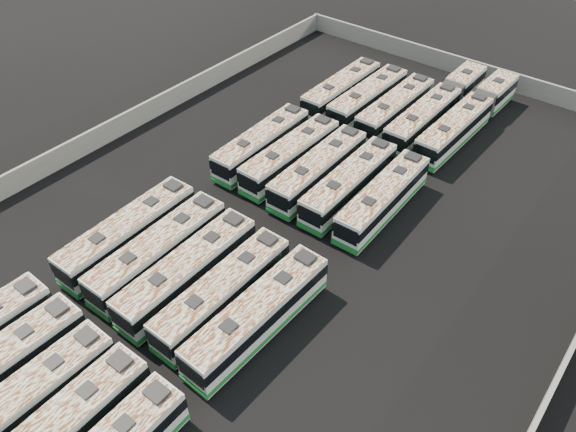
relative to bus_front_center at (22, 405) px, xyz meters
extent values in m
plane|color=black|center=(1.61, 21.12, -1.69)|extent=(140.00, 140.00, 0.00)
cube|color=slate|center=(1.61, 57.42, -0.59)|extent=(45.20, 0.30, 2.20)
cube|color=slate|center=(23.91, 21.12, -0.59)|extent=(0.30, 73.20, 2.20)
cube|color=slate|center=(-20.69, 21.12, -0.59)|extent=(0.30, 73.20, 2.20)
cube|color=black|center=(-6.64, 4.88, 1.49)|extent=(1.28, 1.09, 0.25)
cylinder|color=black|center=(-7.70, 3.73, -1.21)|extent=(0.29, 0.98, 0.97)
cylinder|color=black|center=(-5.62, 3.69, -1.21)|extent=(0.29, 0.98, 0.97)
cube|color=black|center=(-3.31, 2.70, 1.50)|extent=(0.96, 0.96, 0.14)
cube|color=black|center=(-3.27, 5.07, 1.55)|extent=(1.31, 1.11, 0.26)
cylinder|color=black|center=(-4.35, 3.91, -1.20)|extent=(0.30, 0.99, 0.99)
cylinder|color=black|center=(-2.23, 3.86, -1.20)|extent=(0.30, 0.99, 0.99)
cube|color=beige|center=(0.00, 0.00, -0.02)|extent=(2.55, 11.68, 2.67)
cube|color=#197630|center=(0.00, 0.00, -0.99)|extent=(2.60, 11.73, 0.41)
cube|color=black|center=(0.00, 0.00, 0.42)|extent=(2.61, 11.74, 0.89)
cube|color=beige|center=(0.00, 0.00, 1.35)|extent=(2.50, 11.45, 0.07)
cube|color=black|center=(0.03, 2.56, 1.44)|extent=(0.93, 0.93, 0.14)
cube|color=black|center=(0.05, 4.89, 1.49)|extent=(1.27, 1.08, 0.25)
cylinder|color=black|center=(-1.00, 3.74, -1.21)|extent=(0.28, 0.97, 0.97)
cylinder|color=black|center=(1.08, 3.72, -1.21)|extent=(0.28, 0.97, 0.97)
cube|color=beige|center=(3.24, -0.01, 1.42)|extent=(2.67, 11.74, 0.07)
cube|color=black|center=(3.19, 2.61, 1.52)|extent=(0.96, 0.96, 0.14)
cube|color=black|center=(3.14, 5.00, 1.57)|extent=(1.31, 1.12, 0.26)
cylinder|color=black|center=(2.10, 3.78, -1.20)|extent=(0.30, 1.00, 0.99)
cylinder|color=black|center=(4.23, 3.83, -1.20)|extent=(0.30, 1.00, 0.99)
cube|color=black|center=(6.44, 2.60, 1.48)|extent=(0.95, 0.95, 0.14)
cube|color=black|center=(6.42, 4.96, 1.53)|extent=(1.29, 1.10, 0.26)
cylinder|color=black|center=(5.38, 3.77, -1.20)|extent=(0.29, 0.99, 0.98)
cube|color=beige|center=(-6.70, 13.42, 0.04)|extent=(2.81, 12.15, 2.77)
cube|color=#197630|center=(-6.70, 13.42, -0.97)|extent=(2.86, 12.20, 0.42)
cube|color=black|center=(-6.70, 13.42, 0.50)|extent=(2.87, 12.21, 0.93)
cube|color=black|center=(-6.55, 7.36, 0.37)|extent=(2.22, 0.11, 1.46)
cube|color=#197630|center=(-6.55, 7.36, -1.17)|extent=(2.52, 0.16, 0.28)
cube|color=beige|center=(-6.70, 13.42, 1.46)|extent=(2.75, 11.91, 0.07)
cube|color=black|center=(-6.63, 10.76, 1.56)|extent=(0.98, 0.98, 0.14)
cube|color=black|center=(-6.76, 16.08, 1.56)|extent=(0.98, 0.98, 0.14)
cube|color=black|center=(-6.82, 18.50, 1.61)|extent=(1.34, 1.14, 0.26)
cylinder|color=black|center=(-7.68, 9.53, -1.19)|extent=(0.31, 1.01, 1.01)
cylinder|color=black|center=(-5.53, 9.58, -1.19)|extent=(0.31, 1.01, 1.01)
cylinder|color=black|center=(-7.87, 17.27, -1.19)|extent=(0.31, 1.01, 1.01)
cylinder|color=black|center=(-5.71, 17.32, -1.19)|extent=(0.31, 1.01, 1.01)
cube|color=beige|center=(-3.32, 13.52, 0.05)|extent=(2.80, 12.15, 2.77)
cube|color=#197630|center=(-3.32, 13.52, -0.97)|extent=(2.85, 12.21, 0.42)
cube|color=black|center=(-3.32, 13.52, 0.50)|extent=(2.86, 12.22, 0.93)
cube|color=black|center=(-3.18, 7.45, 0.37)|extent=(2.22, 0.11, 1.46)
cube|color=#197630|center=(-3.18, 7.45, -1.17)|extent=(2.52, 0.16, 0.28)
cube|color=beige|center=(-3.32, 13.52, 1.46)|extent=(2.74, 11.91, 0.07)
cube|color=black|center=(-3.26, 10.86, 1.56)|extent=(0.98, 0.98, 0.14)
cube|color=black|center=(-3.38, 16.18, 1.56)|extent=(0.98, 0.98, 0.14)
cube|color=black|center=(-3.43, 18.60, 1.61)|extent=(1.34, 1.14, 0.26)
cylinder|color=black|center=(-4.31, 9.62, -1.19)|extent=(0.31, 1.01, 1.01)
cylinder|color=black|center=(-2.15, 9.67, -1.19)|extent=(0.31, 1.01, 1.01)
cylinder|color=black|center=(-4.48, 17.37, -1.19)|extent=(0.31, 1.01, 1.01)
cylinder|color=black|center=(-2.33, 17.42, -1.19)|extent=(0.31, 1.01, 1.01)
cube|color=beige|center=(-0.09, 13.43, 0.05)|extent=(2.67, 12.13, 2.77)
cube|color=#197630|center=(-0.09, 13.43, -0.97)|extent=(2.72, 12.18, 0.42)
cube|color=black|center=(-0.09, 13.43, 0.50)|extent=(2.73, 12.19, 0.93)
cube|color=black|center=(-0.02, 7.36, 0.37)|extent=(2.22, 0.09, 1.46)
cube|color=#197630|center=(-0.02, 7.36, -1.17)|extent=(2.52, 0.13, 0.28)
cube|color=beige|center=(-0.09, 13.43, 1.46)|extent=(2.61, 11.89, 0.07)
cube|color=black|center=(-0.06, 10.77, 1.56)|extent=(0.97, 0.97, 0.14)
cube|color=black|center=(-0.12, 16.10, 1.56)|extent=(0.97, 0.97, 0.14)
cube|color=black|center=(-0.15, 18.52, 1.61)|extent=(1.32, 1.12, 0.26)
cylinder|color=black|center=(-1.13, 9.55, -1.19)|extent=(0.29, 1.01, 1.01)
cylinder|color=black|center=(1.03, 9.57, -1.19)|extent=(0.29, 1.01, 1.01)
cylinder|color=black|center=(-1.22, 17.29, -1.19)|extent=(0.29, 1.01, 1.01)
cylinder|color=black|center=(0.94, 17.32, -1.19)|extent=(0.29, 1.01, 1.01)
cube|color=beige|center=(3.24, 13.58, 0.00)|extent=(2.48, 11.76, 2.69)
cube|color=#197630|center=(3.24, 13.58, -0.99)|extent=(2.54, 11.81, 0.41)
cube|color=black|center=(3.24, 13.58, 0.44)|extent=(2.55, 11.82, 0.90)
cube|color=black|center=(3.26, 7.69, 0.31)|extent=(2.16, 0.07, 1.42)
cube|color=#197630|center=(3.26, 7.69, -1.18)|extent=(2.45, 0.11, 0.27)
cube|color=beige|center=(3.24, 13.58, 1.37)|extent=(2.44, 11.53, 0.07)
cube|color=black|center=(3.25, 11.00, 1.47)|extent=(0.93, 0.93, 0.14)
cube|color=black|center=(3.23, 16.17, 1.47)|extent=(0.93, 0.93, 0.14)
cube|color=black|center=(3.23, 18.52, 1.52)|extent=(1.28, 1.08, 0.25)
cylinder|color=black|center=(2.20, 9.82, -1.20)|extent=(0.28, 0.98, 0.98)
cylinder|color=black|center=(4.30, 9.82, -1.20)|extent=(0.28, 0.98, 0.98)
cylinder|color=black|center=(2.18, 17.34, -1.20)|extent=(0.28, 0.98, 0.98)
cylinder|color=black|center=(4.28, 17.35, -1.20)|extent=(0.28, 0.98, 0.98)
cube|color=beige|center=(6.49, 13.55, 0.05)|extent=(2.80, 12.17, 2.78)
cube|color=#197630|center=(6.49, 13.55, -0.97)|extent=(2.85, 12.22, 0.42)
cube|color=black|center=(6.49, 13.55, 0.51)|extent=(2.86, 12.23, 0.93)
cube|color=black|center=(6.36, 7.47, 0.38)|extent=(2.22, 0.11, 1.46)
cube|color=#197630|center=(6.36, 7.47, -1.17)|extent=(2.53, 0.16, 0.28)
cube|color=beige|center=(6.49, 13.55, 1.47)|extent=(2.74, 11.93, 0.07)
cube|color=black|center=(6.43, 10.88, 1.57)|extent=(0.98, 0.98, 0.14)
cube|color=black|center=(6.55, 16.21, 1.57)|extent=(0.98, 0.98, 0.14)
cube|color=black|center=(6.61, 18.64, 1.62)|extent=(1.34, 1.14, 0.26)
cylinder|color=black|center=(5.33, 9.69, -1.19)|extent=(0.31, 1.02, 1.01)
cylinder|color=black|center=(7.49, 9.65, -1.19)|extent=(0.31, 1.02, 1.01)
cylinder|color=black|center=(5.50, 17.45, -1.19)|extent=(0.31, 1.02, 1.01)
cylinder|color=black|center=(7.66, 17.40, -1.19)|extent=(0.31, 1.02, 1.01)
cube|color=beige|center=(-6.68, 29.42, -0.02)|extent=(2.68, 11.71, 2.67)
cube|color=#197630|center=(-6.68, 29.42, -0.99)|extent=(2.73, 11.76, 0.41)
cube|color=black|center=(-6.68, 29.42, 0.42)|extent=(2.74, 11.77, 0.89)
cube|color=black|center=(-6.55, 23.57, 0.30)|extent=(2.14, 0.11, 1.41)
cube|color=#197630|center=(-6.55, 23.57, -1.19)|extent=(2.43, 0.15, 0.27)
cube|color=beige|center=(-6.68, 29.42, 1.35)|extent=(2.63, 11.47, 0.07)
cube|color=black|center=(-6.62, 26.86, 1.44)|extent=(0.94, 0.94, 0.14)
cube|color=black|center=(-6.73, 31.98, 1.44)|extent=(0.94, 0.94, 0.14)
cube|color=black|center=(-6.78, 34.32, 1.49)|extent=(1.29, 1.10, 0.25)
cylinder|color=black|center=(-7.64, 25.67, -1.21)|extent=(0.29, 0.98, 0.97)
cylinder|color=black|center=(-5.56, 25.71, -1.21)|extent=(0.29, 0.98, 0.97)
cylinder|color=black|center=(-7.80, 33.13, -1.21)|extent=(0.29, 0.98, 0.97)
cylinder|color=black|center=(-5.72, 33.17, -1.21)|extent=(0.29, 0.98, 0.97)
cube|color=beige|center=(-3.31, 29.57, -0.01)|extent=(2.55, 11.77, 2.69)
cube|color=#197630|center=(-3.31, 29.57, -0.99)|extent=(2.60, 11.82, 0.41)
cube|color=black|center=(-3.31, 29.57, 0.44)|extent=(2.61, 11.83, 0.90)
cube|color=black|center=(-3.36, 23.68, 0.31)|extent=(2.15, 0.08, 1.42)
cube|color=#197630|center=(-3.36, 23.68, -1.18)|extent=(2.45, 0.12, 0.27)
cube|color=beige|center=(-3.31, 29.57, 1.37)|extent=(2.50, 11.53, 0.07)
cube|color=black|center=(-3.33, 26.99, 1.47)|extent=(0.94, 0.94, 0.14)
cube|color=black|center=(-3.29, 32.16, 1.47)|extent=(0.94, 0.94, 0.14)
cube|color=black|center=(-3.27, 34.50, 1.52)|extent=(1.28, 1.09, 0.25)
cylinder|color=black|center=(-4.39, 25.82, -1.20)|extent=(0.28, 0.98, 0.98)
cylinder|color=black|center=(-2.30, 25.80, -1.20)|extent=(0.28, 0.98, 0.98)
cylinder|color=black|center=(-4.33, 33.34, -1.20)|extent=(0.28, 0.98, 0.98)
cylinder|color=black|center=(-2.23, 33.32, -1.20)|extent=(0.28, 0.98, 0.98)
cube|color=beige|center=(0.00, 29.39, 0.01)|extent=(2.69, 11.92, 2.72)
cube|color=#197630|center=(0.00, 29.39, -0.98)|extent=(2.74, 11.97, 0.42)
cube|color=black|center=(0.00, 29.39, 0.46)|extent=(2.75, 11.98, 0.91)
cube|color=black|center=(0.11, 23.44, 0.34)|extent=(2.18, 0.10, 1.44)
cube|color=#197630|center=(0.11, 23.44, -1.18)|extent=(2.48, 0.14, 0.28)
cube|color=beige|center=(0.00, 29.39, 1.40)|extent=(2.63, 11.68, 0.07)
cube|color=black|center=(0.05, 26.78, 1.50)|extent=(0.96, 0.96, 0.14)
cube|color=black|center=(-0.05, 32.01, 1.50)|extent=(0.96, 0.96, 0.14)
cube|color=black|center=(-0.09, 34.38, 1.55)|extent=(1.31, 1.11, 0.26)
cylinder|color=black|center=(-0.99, 25.57, -1.20)|extent=(0.29, 0.99, 0.99)
cylinder|color=black|center=(1.13, 25.61, -1.20)|extent=(0.29, 0.99, 0.99)
cylinder|color=black|center=(-1.13, 33.17, -1.20)|extent=(0.29, 0.99, 0.99)
cylinder|color=black|center=(0.99, 33.21, -1.20)|extent=(0.29, 0.99, 0.99)
cube|color=beige|center=(3.26, 29.45, 0.00)|extent=(2.66, 11.84, 2.71)
cube|color=#197630|center=(3.26, 29.45, -0.99)|extent=(2.71, 11.90, 0.41)
cube|color=black|center=(3.26, 29.45, 0.45)|extent=(2.72, 11.91, 0.90)
cube|color=black|center=(3.36, 23.53, 0.32)|extent=(2.16, 0.10, 1.43)
cube|color=#197630|center=(3.36, 23.53, -1.18)|extent=(2.46, 0.14, 0.28)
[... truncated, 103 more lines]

